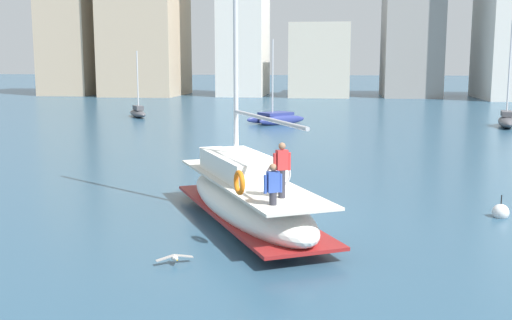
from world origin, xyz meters
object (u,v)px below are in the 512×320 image
(main_sailboat, at_px, (247,196))
(moored_catamaran, at_px, (507,120))
(seagull, at_px, (175,258))
(moored_sloop_far, at_px, (276,117))
(moored_sloop_near, at_px, (138,112))
(mooring_buoy, at_px, (501,212))

(main_sailboat, distance_m, moored_catamaran, 35.92)
(main_sailboat, relative_size, seagull, 14.12)
(moored_sloop_far, xyz_separation_m, seagull, (0.98, -36.47, -0.38))
(moored_catamaran, distance_m, seagull, 40.41)
(moored_sloop_near, bearing_deg, moored_catamaran, -7.73)
(moored_sloop_far, bearing_deg, main_sailboat, -85.95)
(moored_sloop_near, bearing_deg, main_sailboat, -66.71)
(main_sailboat, xyz_separation_m, seagull, (-1.29, -4.37, -0.73))
(moored_sloop_far, xyz_separation_m, moored_catamaran, (18.55, -0.08, 0.02))
(seagull, relative_size, mooring_buoy, 1.05)
(main_sailboat, distance_m, moored_sloop_near, 39.58)
(moored_catamaran, xyz_separation_m, mooring_buoy, (-7.81, -30.11, -0.41))
(moored_sloop_near, height_order, moored_sloop_far, moored_sloop_far)
(moored_sloop_far, height_order, seagull, moored_sloop_far)
(moored_sloop_far, relative_size, mooring_buoy, 7.89)
(moored_sloop_near, relative_size, mooring_buoy, 6.90)
(moored_catamaran, relative_size, mooring_buoy, 9.48)
(main_sailboat, height_order, moored_sloop_near, main_sailboat)
(seagull, xyz_separation_m, mooring_buoy, (9.76, 6.28, -0.01))
(main_sailboat, distance_m, seagull, 4.61)
(moored_sloop_far, bearing_deg, mooring_buoy, -70.41)
(moored_sloop_far, relative_size, seagull, 7.50)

